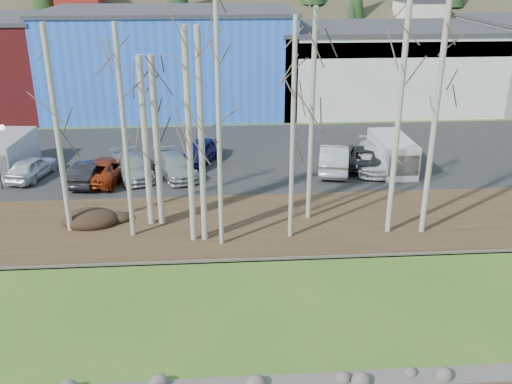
{
  "coord_description": "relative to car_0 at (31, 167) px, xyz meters",
  "views": [
    {
      "loc": [
        -2.4,
        -10.63,
        12.03
      ],
      "look_at": [
        -0.72,
        12.63,
        2.5
      ],
      "focal_mm": 40.0,
      "sensor_mm": 36.0,
      "label": 1
    }
  ],
  "objects": [
    {
      "name": "car_1",
      "position": [
        3.54,
        -1.05,
        -0.02
      ],
      "size": [
        1.93,
        4.06,
        1.28
      ],
      "primitive_type": "imported",
      "rotation": [
        0.0,
        0.0,
        2.99
      ],
      "color": "black",
      "rests_on": "parking_lot"
    },
    {
      "name": "van_grey",
      "position": [
        -1.75,
        1.39,
        0.38
      ],
      "size": [
        2.37,
        4.88,
        2.07
      ],
      "rotation": [
        0.0,
        0.0,
        -0.09
      ],
      "color": "silver",
      "rests_on": "parking_lot"
    },
    {
      "name": "car_7",
      "position": [
        20.38,
        0.17,
        0.07
      ],
      "size": [
        2.95,
        5.28,
        1.44
      ],
      "primitive_type": "imported",
      "rotation": [
        0.0,
        0.0,
        -0.19
      ],
      "color": "silver",
      "rests_on": "parking_lot"
    },
    {
      "name": "building_blue",
      "position": [
        7.24,
        17.45,
        3.36
      ],
      "size": [
        20.4,
        12.24,
        8.3
      ],
      "color": "blue",
      "rests_on": "ground"
    },
    {
      "name": "car_6",
      "position": [
        19.91,
        0.61,
        0.0
      ],
      "size": [
        3.45,
        5.17,
        1.32
      ],
      "primitive_type": "imported",
      "rotation": [
        0.0,
        0.0,
        2.85
      ],
      "color": "black",
      "rests_on": "parking_lot"
    },
    {
      "name": "birch_3",
      "position": [
        10.95,
        -9.17,
        4.9
      ],
      "size": [
        0.21,
        0.21,
        11.09
      ],
      "color": "#AAA499",
      "rests_on": "far_bank"
    },
    {
      "name": "birch_0",
      "position": [
        3.8,
        -7.25,
        4.1
      ],
      "size": [
        0.25,
        0.25,
        9.5
      ],
      "color": "#AAA499",
      "rests_on": "far_bank"
    },
    {
      "name": "dirt_mound",
      "position": [
        4.63,
        -6.62,
        -0.38
      ],
      "size": [
        2.7,
        1.91,
        0.53
      ],
      "primitive_type": "ellipsoid",
      "color": "black",
      "rests_on": "far_bank"
    },
    {
      "name": "car_4",
      "position": [
        9.74,
        1.96,
        0.05
      ],
      "size": [
        3.0,
        4.47,
        1.41
      ],
      "primitive_type": "imported",
      "rotation": [
        0.0,
        0.0,
        -0.35
      ],
      "color": "#11124F",
      "rests_on": "parking_lot"
    },
    {
      "name": "building_white",
      "position": [
        25.24,
        17.44,
        2.61
      ],
      "size": [
        18.36,
        12.24,
        6.8
      ],
      "color": "silver",
      "rests_on": "ground"
    },
    {
      "name": "car_5",
      "position": [
        17.87,
        -0.03,
        0.14
      ],
      "size": [
        2.65,
        5.07,
        1.59
      ],
      "primitive_type": "imported",
      "rotation": [
        0.0,
        0.0,
        2.93
      ],
      "color": "#BABABD",
      "rests_on": "parking_lot"
    },
    {
      "name": "car_3",
      "position": [
        5.82,
        -0.26,
        -0.01
      ],
      "size": [
        3.3,
        4.79,
        1.29
      ],
      "primitive_type": "imported",
      "rotation": [
        0.0,
        0.0,
        0.38
      ],
      "color": "#9DA1A5",
      "rests_on": "parking_lot"
    },
    {
      "name": "far_bank",
      "position": [
        13.24,
        -7.05,
        -0.72
      ],
      "size": [
        80.0,
        7.0,
        0.15
      ],
      "primitive_type": "cube",
      "color": "#382616",
      "rests_on": "ground"
    },
    {
      "name": "birch_4",
      "position": [
        10.18,
        -8.67,
        4.1
      ],
      "size": [
        0.27,
        0.27,
        9.49
      ],
      "color": "#AAA499",
      "rests_on": "far_bank"
    },
    {
      "name": "river",
      "position": [
        13.24,
        -14.35,
        -0.8
      ],
      "size": [
        80.0,
        8.0,
        0.9
      ],
      "primitive_type": null,
      "color": "black",
      "rests_on": "ground"
    },
    {
      "name": "birch_8",
      "position": [
        18.78,
        -8.48,
        4.77
      ],
      "size": [
        0.25,
        0.25,
        10.83
      ],
      "color": "#AAA499",
      "rests_on": "far_bank"
    },
    {
      "name": "birch_7",
      "position": [
        20.37,
        -8.61,
        5.01
      ],
      "size": [
        0.26,
        0.26,
        11.31
      ],
      "color": "#AAA499",
      "rests_on": "far_bank"
    },
    {
      "name": "birch_6",
      "position": [
        14.13,
        -8.65,
        4.28
      ],
      "size": [
        0.2,
        0.2,
        9.85
      ],
      "color": "#AAA499",
      "rests_on": "far_bank"
    },
    {
      "name": "birch_11",
      "position": [
        8.09,
        -6.78,
        3.39
      ],
      "size": [
        0.31,
        0.31,
        8.06
      ],
      "color": "#AAA499",
      "rests_on": "far_bank"
    },
    {
      "name": "birch_2",
      "position": [
        7.57,
        -6.78,
        3.39
      ],
      "size": [
        0.31,
        0.31,
        8.06
      ],
      "color": "#AAA499",
      "rests_on": "far_bank"
    },
    {
      "name": "birch_10",
      "position": [
        9.67,
        -8.67,
        4.1
      ],
      "size": [
        0.27,
        0.27,
        9.49
      ],
      "color": "#AAA499",
      "rests_on": "far_bank"
    },
    {
      "name": "car_2",
      "position": [
        4.41,
        -0.66,
        0.0
      ],
      "size": [
        3.2,
        5.12,
        1.32
      ],
      "primitive_type": "imported",
      "rotation": [
        0.0,
        0.0,
        2.91
      ],
      "color": "#9D3211",
      "rests_on": "parking_lot"
    },
    {
      "name": "car_8",
      "position": [
        8.32,
        -0.26,
        -0.01
      ],
      "size": [
        3.3,
        4.79,
        1.29
      ],
      "primitive_type": "imported",
      "rotation": [
        0.0,
        0.0,
        0.38
      ],
      "color": "#9DA1A5",
      "rests_on": "parking_lot"
    },
    {
      "name": "birch_5",
      "position": [
        15.28,
        -6.67,
        4.38
      ],
      "size": [
        0.23,
        0.23,
        10.05
      ],
      "color": "#AAA499",
      "rests_on": "far_bank"
    },
    {
      "name": "parking_lot",
      "position": [
        13.24,
        3.45,
        -0.73
      ],
      "size": [
        80.0,
        14.0,
        0.14
      ],
      "primitive_type": "cube",
      "color": "black",
      "rests_on": "ground"
    },
    {
      "name": "car_0",
      "position": [
        0.0,
        0.0,
        0.0
      ],
      "size": [
        2.46,
        4.12,
        1.31
      ],
      "primitive_type": "imported",
      "rotation": [
        0.0,
        0.0,
        2.89
      ],
      "color": "silver",
      "rests_on": "parking_lot"
    },
    {
      "name": "far_bank_rocks",
      "position": [
        13.24,
        -10.25,
        -0.8
      ],
      "size": [
        80.0,
        0.8,
        0.46
      ],
      "primitive_type": null,
      "color": "#47423D",
      "rests_on": "ground"
    },
    {
      "name": "birch_1",
      "position": [
        6.85,
        -7.99,
        4.14
      ],
      "size": [
        0.22,
        0.22,
        9.58
      ],
      "color": "#AAA499",
      "rests_on": "far_bank"
    },
    {
      "name": "van_white",
      "position": [
        21.43,
        -0.21,
        0.34
      ],
      "size": [
        1.96,
        4.58,
        1.99
      ],
      "rotation": [
        0.0,
        0.0,
        0.01
      ],
      "color": "silver",
      "rests_on": "parking_lot"
    }
  ]
}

